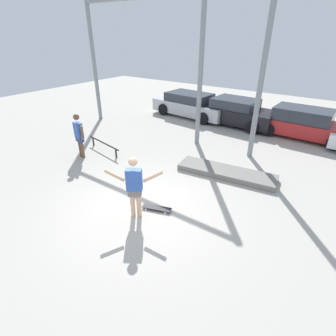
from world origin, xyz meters
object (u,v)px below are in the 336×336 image
object	(u,v)px
parked_car_silver	(191,105)
parked_car_black	(236,112)
skateboarder	(134,185)
parked_car_red	(304,124)
bystander	(79,134)
manual_pad	(226,172)
grind_rail	(104,144)
skateboard	(157,208)

from	to	relation	value
parked_car_silver	parked_car_black	bearing A→B (deg)	5.74
skateboarder	parked_car_black	xyz separation A→B (m)	(-0.91, 9.08, -0.32)
parked_car_red	bystander	bearing A→B (deg)	-129.97
skateboarder	manual_pad	world-z (taller)	skateboarder
grind_rail	bystander	size ratio (longest dim) A/B	1.20
skateboarder	skateboard	world-z (taller)	skateboarder
parked_car_silver	bystander	bearing A→B (deg)	-89.63
skateboarder	parked_car_black	bearing A→B (deg)	63.66
skateboarder	grind_rail	bearing A→B (deg)	115.90
skateboarder	bystander	distance (m)	4.57
parked_car_black	parked_car_red	size ratio (longest dim) A/B	0.91
skateboard	bystander	distance (m)	4.79
skateboarder	skateboard	bearing A→B (deg)	28.78
grind_rail	parked_car_silver	world-z (taller)	parked_car_silver
manual_pad	bystander	size ratio (longest dim) A/B	1.92
skateboard	manual_pad	distance (m)	3.11
grind_rail	bystander	distance (m)	1.14
manual_pad	skateboarder	bearing A→B (deg)	-106.52
manual_pad	bystander	bearing A→B (deg)	-159.95
parked_car_red	bystander	xyz separation A→B (m)	(-6.69, -7.48, 0.32)
manual_pad	parked_car_black	world-z (taller)	parked_car_black
skateboarder	bystander	size ratio (longest dim) A/B	1.01
skateboarder	manual_pad	size ratio (longest dim) A/B	0.52
grind_rail	parked_car_silver	xyz separation A→B (m)	(0.28, 6.55, 0.34)
skateboarder	parked_car_silver	xyz separation A→B (m)	(-3.70, 9.04, -0.34)
skateboard	parked_car_black	distance (m)	8.66
parked_car_black	bystander	bearing A→B (deg)	-111.15
parked_car_red	skateboard	bearing A→B (deg)	-102.07
skateboarder	parked_car_black	world-z (taller)	skateboarder
parked_car_red	bystander	world-z (taller)	bystander
manual_pad	bystander	distance (m)	5.74
manual_pad	parked_car_black	size ratio (longest dim) A/B	0.82
parked_car_silver	parked_car_red	size ratio (longest dim) A/B	1.04
grind_rail	skateboard	bearing A→B (deg)	-24.65
manual_pad	parked_car_red	distance (m)	5.73
skateboard	parked_car_black	xyz separation A→B (m)	(-1.20, 8.55, 0.60)
manual_pad	parked_car_black	distance (m)	5.90
parked_car_red	skateboarder	bearing A→B (deg)	-103.04
bystander	skateboarder	bearing A→B (deg)	171.17
parked_car_silver	parked_car_black	xyz separation A→B (m)	(2.79, 0.04, 0.01)
manual_pad	parked_car_black	bearing A→B (deg)	109.50
parked_car_silver	parked_car_red	distance (m)	6.11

